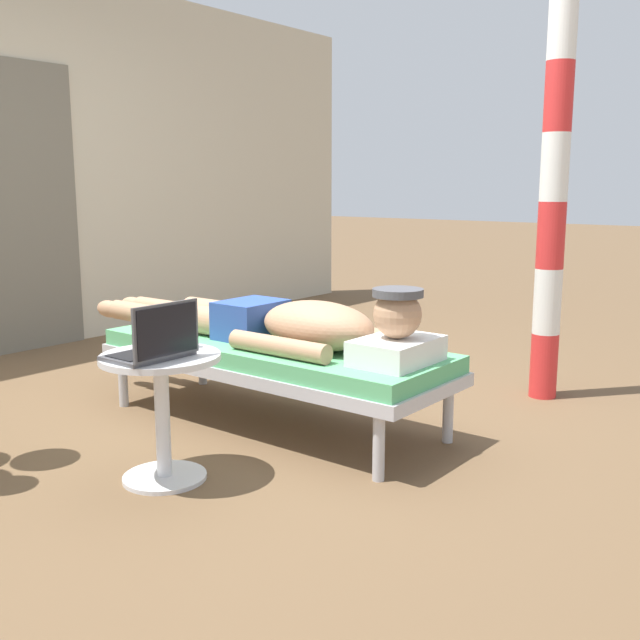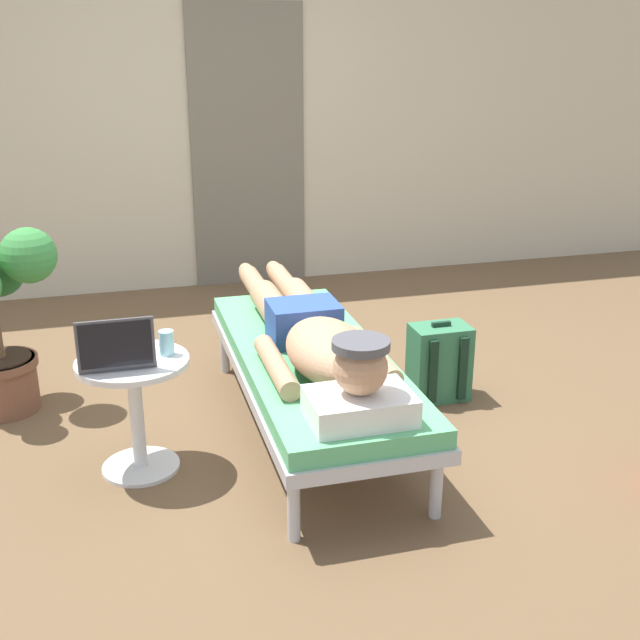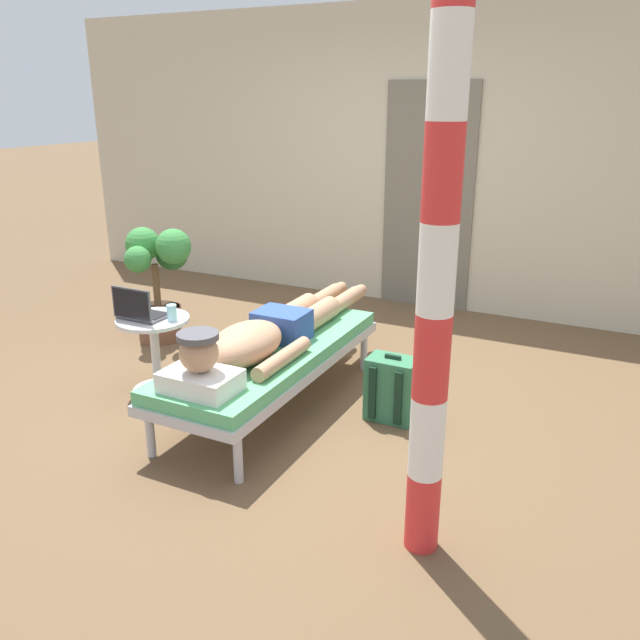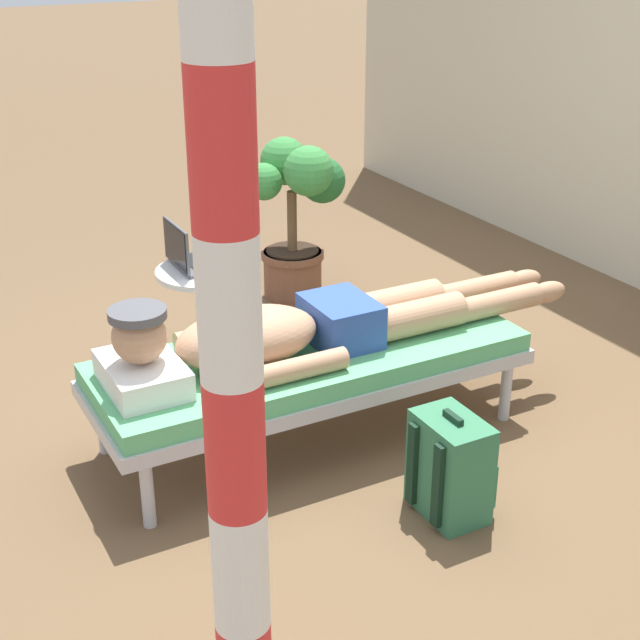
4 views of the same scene
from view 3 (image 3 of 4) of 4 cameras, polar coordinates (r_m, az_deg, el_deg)
ground_plane at (r=4.45m, az=-3.73°, el=-6.41°), size 40.00×40.00×0.00m
house_wall_back at (r=6.26m, az=8.24°, el=13.72°), size 7.60×0.20×2.70m
house_door_panel at (r=6.13m, az=9.43°, el=10.45°), size 0.84×0.03×2.04m
lounge_chair at (r=4.14m, az=-4.30°, el=-3.25°), size 0.68×1.86×0.42m
person_reclining at (r=4.03m, az=-4.77°, el=-1.24°), size 0.53×2.17×0.33m
side_table at (r=4.49m, az=-14.26°, el=-1.85°), size 0.48×0.48×0.52m
laptop at (r=4.42m, az=-15.52°, el=0.81°), size 0.31×0.24×0.23m
drink_glass at (r=4.34m, az=-12.83°, el=0.62°), size 0.06×0.06×0.11m
backpack at (r=4.07m, az=6.31°, el=-6.01°), size 0.30×0.26×0.42m
potted_plant at (r=5.39m, az=-13.88°, el=3.77°), size 0.59×0.58×0.94m
porch_post at (r=2.56m, az=10.20°, el=4.41°), size 0.15×0.15×2.56m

